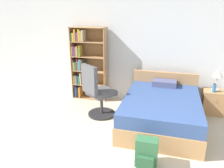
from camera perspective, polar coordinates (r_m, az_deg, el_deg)
The scene contains 8 objects.
wall_back at distance 5.13m, azimuth 10.29°, elevation 9.23°, with size 9.00×0.06×2.60m.
bookshelf at distance 5.39m, azimuth -7.00°, elevation 5.51°, with size 0.86×0.30×1.76m.
bed at distance 4.36m, azimuth 12.77°, elevation -6.53°, with size 1.41×1.92×0.81m.
office_chair at distance 4.46m, azimuth -3.78°, elevation -2.54°, with size 0.70×0.72×1.12m.
nightstand at distance 5.17m, azimuth 24.86°, elevation -4.23°, with size 0.43×0.41×0.51m.
table_lamp at distance 5.02m, azimuth 25.94°, elevation 2.28°, with size 0.21×0.21×0.46m.
water_bottle at distance 4.96m, azimuth 25.09°, elevation -0.95°, with size 0.07×0.07×0.19m.
backpack_green at distance 3.26m, azimuth 8.99°, elevation -17.45°, with size 0.31×0.24×0.43m.
Camera 1 is at (0.48, -1.81, 2.11)m, focal length 35.00 mm.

